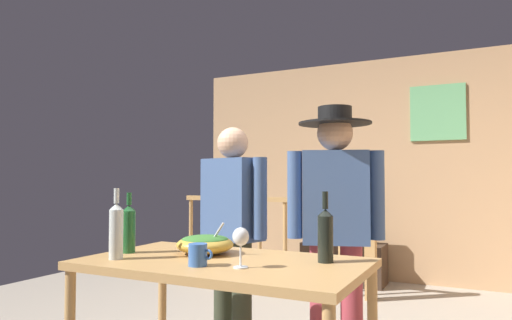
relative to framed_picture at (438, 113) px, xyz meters
name	(u,v)px	position (x,y,z in m)	size (l,w,h in m)	color
back_wall	(398,169)	(-0.44, 0.06, -0.61)	(4.88, 0.10, 2.55)	tan
framed_picture	(438,113)	(0.00, 0.00, 0.00)	(0.57, 0.03, 0.61)	#64AB70
stair_railing	(301,234)	(-1.26, -0.88, -1.30)	(2.17, 0.10, 1.02)	#B2844C
tv_console	(344,263)	(-0.98, -0.29, -1.66)	(0.90, 0.40, 0.44)	#38281E
flat_screen_tv	(343,221)	(-0.98, -0.32, -1.20)	(0.51, 0.12, 0.41)	black
serving_table	(223,275)	(-0.71, -3.39, -1.19)	(1.37, 0.79, 0.77)	#B2844C
salad_bowl	(205,243)	(-0.89, -3.29, -1.06)	(0.30, 0.30, 0.17)	gold
wine_glass	(241,239)	(-0.54, -3.53, -0.99)	(0.07, 0.07, 0.18)	silver
wine_bottle_dark	(325,234)	(-0.24, -3.24, -0.98)	(0.07, 0.07, 0.34)	black
wine_bottle_clear	(116,230)	(-1.20, -3.61, -0.97)	(0.07, 0.07, 0.35)	silver
wine_bottle_green	(129,228)	(-1.27, -3.44, -0.98)	(0.07, 0.07, 0.32)	#1E5628
mug_blue	(198,255)	(-0.73, -3.58, -1.07)	(0.12, 0.09, 0.10)	#3866B2
person_standing_left	(233,221)	(-1.06, -2.68, -1.00)	(0.57, 0.34, 1.51)	#2D3323
person_standing_right	(335,215)	(-0.36, -2.68, -0.94)	(0.55, 0.44, 1.59)	#9E3842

